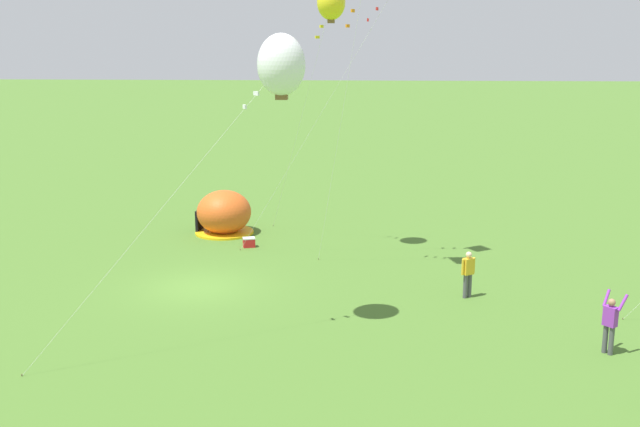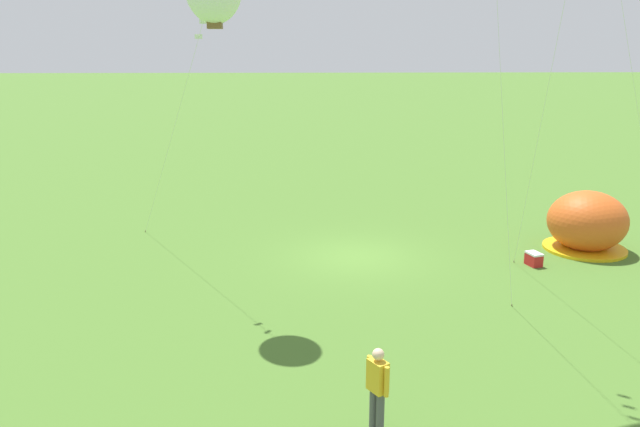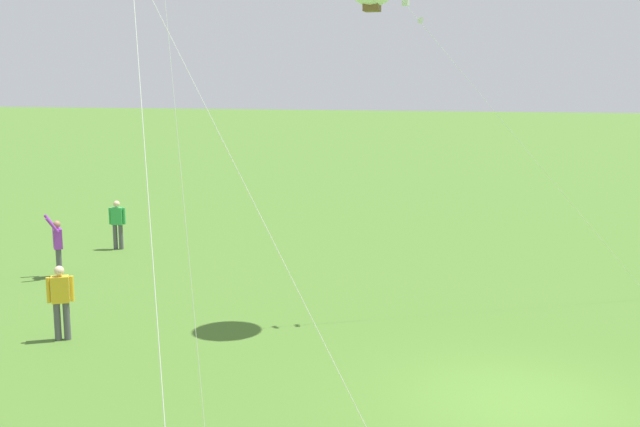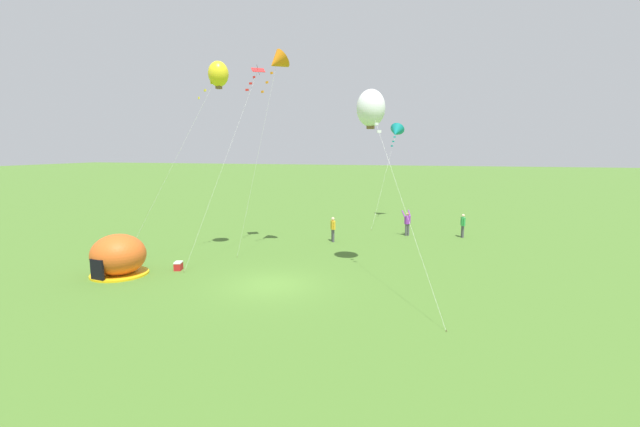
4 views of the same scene
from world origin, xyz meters
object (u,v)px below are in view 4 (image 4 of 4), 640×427
object	(u,v)px
kite_orange	(277,62)
kite_white	(371,108)
kite_yellow	(218,74)
kite_teal	(396,132)
cooler_box	(178,266)
person_arms_raised	(407,222)
person_strolling	(463,224)
person_center_field	(333,228)
popup_tent	(118,256)
kite_red	(255,77)

from	to	relation	value
kite_orange	kite_white	size ratio (longest dim) A/B	1.30
kite_yellow	kite_teal	xyz separation A→B (m)	(8.60, 16.16, -2.73)
cooler_box	kite_yellow	size ratio (longest dim) A/B	0.05
person_arms_raised	person_strolling	world-z (taller)	person_arms_raised
person_strolling	kite_yellow	size ratio (longest dim) A/B	0.15
person_strolling	kite_yellow	bearing A→B (deg)	-147.29
person_arms_raised	person_center_field	size ratio (longest dim) A/B	1.10
popup_tent	person_center_field	xyz separation A→B (m)	(8.64, 10.49, -0.03)
person_center_field	kite_yellow	xyz separation A→B (m)	(-5.52, -5.22, 9.62)
person_arms_raised	kite_red	xyz separation A→B (m)	(-9.04, -6.44, 9.75)
person_center_field	kite_orange	world-z (taller)	kite_orange
cooler_box	person_strolling	distance (m)	19.71
person_strolling	kite_white	distance (m)	13.65
popup_tent	kite_yellow	size ratio (longest dim) A/B	0.25
person_center_field	kite_orange	xyz separation A→B (m)	(-2.45, -3.86, 10.38)
kite_white	kite_red	xyz separation A→B (m)	(-7.72, 3.37, 2.37)
person_arms_raised	kite_red	bearing A→B (deg)	-144.57
cooler_box	kite_white	size ratio (longest dim) A/B	0.07
person_center_field	popup_tent	bearing A→B (deg)	-129.48
popup_tent	cooler_box	world-z (taller)	popup_tent
kite_red	person_strolling	bearing A→B (deg)	27.76
popup_tent	kite_red	distance (m)	13.10
kite_red	person_center_field	bearing A→B (deg)	34.35
cooler_box	kite_teal	distance (m)	23.23
kite_orange	kite_red	xyz separation A→B (m)	(-1.81, 0.95, -0.59)
cooler_box	kite_white	world-z (taller)	kite_white
person_center_field	kite_teal	world-z (taller)	kite_teal
person_strolling	cooler_box	bearing A→B (deg)	-139.35
kite_white	kite_teal	size ratio (longest dim) A/B	1.08
person_arms_raised	kite_teal	world-z (taller)	kite_teal
kite_orange	kite_teal	distance (m)	16.18
person_arms_raised	person_strolling	xyz separation A→B (m)	(3.92, 0.39, -0.03)
kite_teal	kite_red	bearing A→B (deg)	-117.93
kite_red	kite_yellow	bearing A→B (deg)	-118.53
person_center_field	cooler_box	bearing A→B (deg)	-125.00
person_strolling	person_center_field	world-z (taller)	same
cooler_box	kite_orange	bearing A→B (deg)	53.10
popup_tent	person_strolling	xyz separation A→B (m)	(17.34, 14.40, -0.03)
person_strolling	kite_yellow	xyz separation A→B (m)	(-14.21, -9.13, 9.62)
person_strolling	kite_teal	world-z (taller)	kite_teal
kite_red	popup_tent	bearing A→B (deg)	-120.03
popup_tent	cooler_box	bearing A→B (deg)	33.22
person_center_field	kite_white	size ratio (longest dim) A/B	0.18
person_strolling	kite_yellow	distance (m)	19.44
cooler_box	kite_yellow	xyz separation A→B (m)	(0.73, 3.70, 10.37)
popup_tent	person_strolling	world-z (taller)	popup_tent
popup_tent	kite_orange	distance (m)	13.76
kite_yellow	kite_teal	distance (m)	18.50
person_strolling	kite_red	bearing A→B (deg)	-152.24
person_center_field	kite_yellow	bearing A→B (deg)	-136.59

